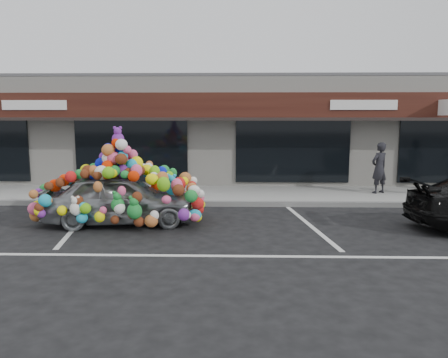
{
  "coord_description": "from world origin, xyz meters",
  "views": [
    {
      "loc": [
        0.88,
        -10.73,
        2.83
      ],
      "look_at": [
        0.57,
        1.4,
        1.01
      ],
      "focal_mm": 35.0,
      "sensor_mm": 36.0,
      "label": 1
    }
  ],
  "objects": [
    {
      "name": "sidewalk",
      "position": [
        0.0,
        4.0,
        0.07
      ],
      "size": [
        26.0,
        3.0,
        0.15
      ],
      "primitive_type": "cube",
      "color": "#9B9B95",
      "rests_on": "ground"
    },
    {
      "name": "shop_building",
      "position": [
        0.0,
        8.44,
        2.16
      ],
      "size": [
        24.0,
        7.2,
        4.31
      ],
      "color": "white",
      "rests_on": "ground"
    },
    {
      "name": "toy_car",
      "position": [
        -2.08,
        0.28,
        0.82
      ],
      "size": [
        2.85,
        4.35,
        2.43
      ],
      "rotation": [
        0.0,
        0.0,
        1.68
      ],
      "color": "#92969C",
      "rests_on": "ground"
    },
    {
      "name": "kerb",
      "position": [
        0.0,
        2.5,
        0.07
      ],
      "size": [
        26.0,
        0.18,
        0.16
      ],
      "primitive_type": "cube",
      "color": "slate",
      "rests_on": "ground"
    },
    {
      "name": "pedestrian_a",
      "position": [
        5.77,
        4.08,
        1.02
      ],
      "size": [
        0.75,
        0.67,
        1.73
      ],
      "primitive_type": "imported",
      "rotation": [
        0.0,
        0.0,
        3.65
      ],
      "color": "black",
      "rests_on": "sidewalk"
    },
    {
      "name": "parking_stripe_left",
      "position": [
        -3.2,
        0.2,
        0.0
      ],
      "size": [
        0.73,
        4.37,
        0.01
      ],
      "primitive_type": "cube",
      "rotation": [
        0.0,
        0.0,
        0.14
      ],
      "color": "silver",
      "rests_on": "ground"
    },
    {
      "name": "ground",
      "position": [
        0.0,
        0.0,
        0.0
      ],
      "size": [
        90.0,
        90.0,
        0.0
      ],
      "primitive_type": "plane",
      "color": "black",
      "rests_on": "ground"
    },
    {
      "name": "lane_line",
      "position": [
        2.0,
        -2.3,
        0.0
      ],
      "size": [
        14.0,
        0.12,
        0.01
      ],
      "primitive_type": "cube",
      "color": "silver",
      "rests_on": "ground"
    },
    {
      "name": "parking_stripe_mid",
      "position": [
        2.8,
        0.2,
        0.0
      ],
      "size": [
        0.73,
        4.37,
        0.01
      ],
      "primitive_type": "cube",
      "rotation": [
        0.0,
        0.0,
        0.14
      ],
      "color": "silver",
      "rests_on": "ground"
    }
  ]
}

